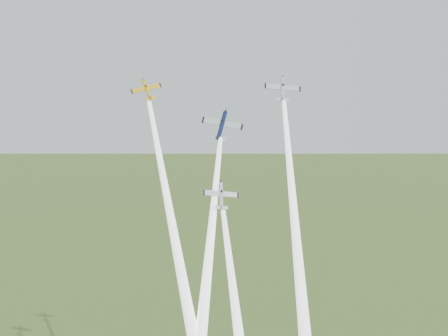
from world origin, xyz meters
The scene contains 7 objects.
plane_yellow centered at (-16.96, 0.65, 107.96)m, with size 6.75×6.69×1.06m, color gold, non-canonical shape.
smoke_trail_yellow centered at (-6.71, -22.31, 74.02)m, with size 2.80×2.80×78.08m, color white, non-canonical shape.
plane_navy centered at (-0.69, -2.04, 100.52)m, with size 8.79×8.72×1.38m, color #0D143A, non-canonical shape.
smoke_trail_navy centered at (-2.39, -22.89, 72.27)m, with size 2.80×2.80×63.90m, color white, non-canonical shape.
plane_silver_right centered at (12.32, 4.78, 108.11)m, with size 8.04×7.98×1.26m, color silver, non-canonical shape.
smoke_trail_silver_right centered at (14.47, -18.66, 76.33)m, with size 2.80×2.80×72.70m, color white, non-canonical shape.
plane_silver_low centered at (-0.16, -12.86, 87.49)m, with size 7.05×7.00×1.11m, color silver, non-canonical shape.
Camera 1 is at (6.23, -119.72, 107.25)m, focal length 45.00 mm.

